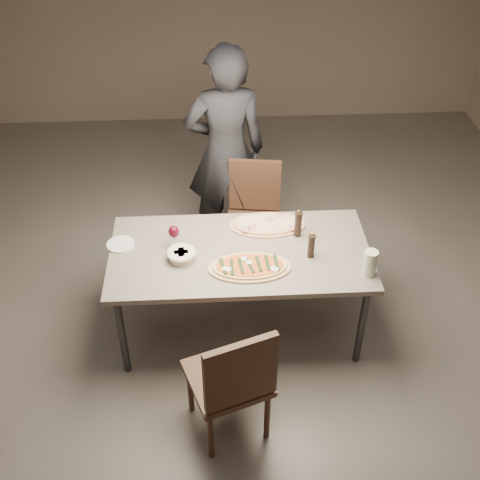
{
  "coord_description": "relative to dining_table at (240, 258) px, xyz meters",
  "views": [
    {
      "loc": [
        -0.18,
        -3.2,
        3.38
      ],
      "look_at": [
        0.0,
        0.0,
        0.85
      ],
      "focal_mm": 45.0,
      "sensor_mm": 36.0,
      "label": 1
    }
  ],
  "objects": [
    {
      "name": "room",
      "position": [
        0.0,
        0.0,
        0.71
      ],
      "size": [
        7.0,
        7.0,
        7.0
      ],
      "color": "#635C55",
      "rests_on": "ground"
    },
    {
      "name": "dining_table",
      "position": [
        0.0,
        0.0,
        0.0
      ],
      "size": [
        1.8,
        0.9,
        0.75
      ],
      "color": "slate",
      "rests_on": "ground"
    },
    {
      "name": "zucchini_pizza",
      "position": [
        0.05,
        -0.19,
        0.07
      ],
      "size": [
        0.55,
        0.31,
        0.05
      ],
      "rotation": [
        0.0,
        0.0,
        -0.1
      ],
      "color": "tan",
      "rests_on": "dining_table"
    },
    {
      "name": "ham_pizza",
      "position": [
        0.22,
        0.28,
        0.07
      ],
      "size": [
        0.55,
        0.31,
        0.04
      ],
      "rotation": [
        0.0,
        0.0,
        -0.21
      ],
      "color": "tan",
      "rests_on": "dining_table"
    },
    {
      "name": "bread_basket",
      "position": [
        -0.4,
        -0.06,
        0.1
      ],
      "size": [
        0.2,
        0.2,
        0.07
      ],
      "rotation": [
        0.0,
        0.0,
        0.17
      ],
      "color": "beige",
      "rests_on": "dining_table"
    },
    {
      "name": "oil_dish",
      "position": [
        0.15,
        -0.11,
        0.06
      ],
      "size": [
        0.12,
        0.12,
        0.01
      ],
      "rotation": [
        0.0,
        0.0,
        0.28
      ],
      "color": "white",
      "rests_on": "dining_table"
    },
    {
      "name": "pepper_mill_left",
      "position": [
        0.42,
        0.16,
        0.16
      ],
      "size": [
        0.06,
        0.06,
        0.22
      ],
      "rotation": [
        0.0,
        0.0,
        0.12
      ],
      "color": "black",
      "rests_on": "dining_table"
    },
    {
      "name": "pepper_mill_right",
      "position": [
        0.48,
        -0.08,
        0.15
      ],
      "size": [
        0.05,
        0.05,
        0.2
      ],
      "rotation": [
        0.0,
        0.0,
        -0.02
      ],
      "color": "black",
      "rests_on": "dining_table"
    },
    {
      "name": "carafe",
      "position": [
        0.83,
        -0.28,
        0.15
      ],
      "size": [
        0.09,
        0.09,
        0.19
      ],
      "rotation": [
        0.0,
        0.0,
        -0.17
      ],
      "color": "silver",
      "rests_on": "dining_table"
    },
    {
      "name": "wine_glass",
      "position": [
        -0.45,
        0.09,
        0.17
      ],
      "size": [
        0.08,
        0.08,
        0.17
      ],
      "rotation": [
        0.0,
        0.0,
        -0.12
      ],
      "color": "silver",
      "rests_on": "dining_table"
    },
    {
      "name": "side_plate",
      "position": [
        -0.83,
        0.12,
        0.06
      ],
      "size": [
        0.19,
        0.19,
        0.01
      ],
      "rotation": [
        0.0,
        0.0,
        -0.18
      ],
      "color": "white",
      "rests_on": "dining_table"
    },
    {
      "name": "chair_near",
      "position": [
        -0.09,
        -0.93,
        -0.15
      ],
      "size": [
        0.59,
        0.59,
        0.97
      ],
      "rotation": [
        0.0,
        0.0,
        0.34
      ],
      "color": "#432A1C",
      "rests_on": "ground"
    },
    {
      "name": "chair_far",
      "position": [
        0.16,
        0.79,
        -0.17
      ],
      "size": [
        0.5,
        0.5,
        0.93
      ],
      "rotation": [
        0.0,
        0.0,
        3.0
      ],
      "color": "#432A1C",
      "rests_on": "ground"
    },
    {
      "name": "diner",
      "position": [
        -0.06,
        1.09,
        0.21
      ],
      "size": [
        0.71,
        0.51,
        1.82
      ],
      "primitive_type": "imported",
      "rotation": [
        0.0,
        0.0,
        3.25
      ],
      "color": "black",
      "rests_on": "ground"
    }
  ]
}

